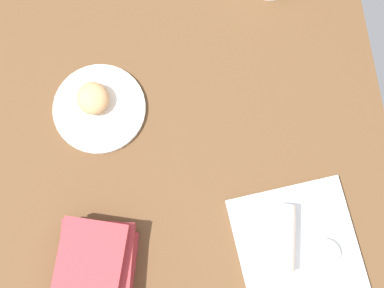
{
  "coord_description": "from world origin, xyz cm",
  "views": [
    {
      "loc": [
        -22.92,
        2.37,
        124.55
      ],
      "look_at": [
        3.81,
        -0.93,
        7.0
      ],
      "focal_mm": 52.09,
      "sensor_mm": 36.0,
      "label": 1
    }
  ],
  "objects_px": {
    "square_plate": "(297,245)",
    "sauce_cup": "(325,253)",
    "breakfast_wrap": "(279,238)",
    "round_plate": "(99,109)",
    "book_stack": "(95,270)",
    "scone_pastry": "(93,98)"
  },
  "relations": [
    {
      "from": "sauce_cup",
      "to": "breakfast_wrap",
      "type": "bearing_deg",
      "value": 65.31
    },
    {
      "from": "round_plate",
      "to": "breakfast_wrap",
      "type": "bearing_deg",
      "value": -133.75
    },
    {
      "from": "square_plate",
      "to": "sauce_cup",
      "type": "bearing_deg",
      "value": -114.69
    },
    {
      "from": "breakfast_wrap",
      "to": "book_stack",
      "type": "bearing_deg",
      "value": 13.03
    },
    {
      "from": "scone_pastry",
      "to": "breakfast_wrap",
      "type": "bearing_deg",
      "value": -134.43
    },
    {
      "from": "round_plate",
      "to": "breakfast_wrap",
      "type": "height_order",
      "value": "breakfast_wrap"
    },
    {
      "from": "breakfast_wrap",
      "to": "round_plate",
      "type": "bearing_deg",
      "value": -33.31
    },
    {
      "from": "round_plate",
      "to": "book_stack",
      "type": "relative_size",
      "value": 0.9
    },
    {
      "from": "scone_pastry",
      "to": "square_plate",
      "type": "distance_m",
      "value": 0.54
    },
    {
      "from": "scone_pastry",
      "to": "breakfast_wrap",
      "type": "relative_size",
      "value": 0.56
    },
    {
      "from": "round_plate",
      "to": "breakfast_wrap",
      "type": "relative_size",
      "value": 1.56
    },
    {
      "from": "scone_pastry",
      "to": "sauce_cup",
      "type": "height_order",
      "value": "scone_pastry"
    },
    {
      "from": "round_plate",
      "to": "scone_pastry",
      "type": "height_order",
      "value": "scone_pastry"
    },
    {
      "from": "scone_pastry",
      "to": "sauce_cup",
      "type": "distance_m",
      "value": 0.6
    },
    {
      "from": "scone_pastry",
      "to": "square_plate",
      "type": "xyz_separation_m",
      "value": [
        -0.37,
        -0.4,
        -0.03
      ]
    },
    {
      "from": "scone_pastry",
      "to": "book_stack",
      "type": "distance_m",
      "value": 0.37
    },
    {
      "from": "square_plate",
      "to": "book_stack",
      "type": "height_order",
      "value": "book_stack"
    },
    {
      "from": "sauce_cup",
      "to": "book_stack",
      "type": "bearing_deg",
      "value": 86.94
    },
    {
      "from": "scone_pastry",
      "to": "sauce_cup",
      "type": "xyz_separation_m",
      "value": [
        -0.39,
        -0.45,
        -0.01
      ]
    },
    {
      "from": "scone_pastry",
      "to": "breakfast_wrap",
      "type": "xyz_separation_m",
      "value": [
        -0.35,
        -0.36,
        0.01
      ]
    },
    {
      "from": "square_plate",
      "to": "round_plate",
      "type": "bearing_deg",
      "value": 47.86
    },
    {
      "from": "scone_pastry",
      "to": "book_stack",
      "type": "bearing_deg",
      "value": 176.1
    }
  ]
}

